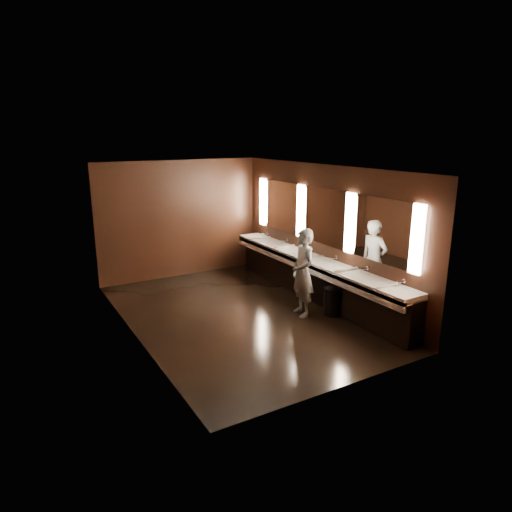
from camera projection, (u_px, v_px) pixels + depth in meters
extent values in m
plane|color=black|center=(240.00, 315.00, 8.82)|extent=(6.00, 6.00, 0.00)
cube|color=#2D2D2B|center=(238.00, 168.00, 8.09)|extent=(4.00, 6.00, 0.02)
cube|color=black|center=(180.00, 219.00, 10.96)|extent=(4.00, 0.02, 2.80)
cube|color=black|center=(347.00, 292.00, 5.95)|extent=(4.00, 0.02, 2.80)
cube|color=black|center=(132.00, 259.00, 7.48)|extent=(0.02, 6.00, 2.80)
cube|color=black|center=(324.00, 233.00, 9.43)|extent=(0.02, 6.00, 2.80)
cube|color=black|center=(315.00, 280.00, 9.60)|extent=(0.36, 5.40, 0.81)
cube|color=white|center=(313.00, 261.00, 9.44)|extent=(0.55, 5.40, 0.12)
cube|color=white|center=(303.00, 266.00, 9.34)|extent=(0.06, 5.40, 0.18)
cylinder|color=silver|center=(401.00, 282.00, 7.65)|extent=(0.18, 0.04, 0.04)
cylinder|color=silver|center=(364.00, 269.00, 8.39)|extent=(0.18, 0.04, 0.04)
cylinder|color=silver|center=(334.00, 258.00, 9.12)|extent=(0.18, 0.04, 0.04)
cylinder|color=silver|center=(307.00, 248.00, 9.86)|extent=(0.18, 0.04, 0.04)
cylinder|color=silver|center=(285.00, 240.00, 10.59)|extent=(0.18, 0.04, 0.04)
cylinder|color=silver|center=(265.00, 233.00, 11.33)|extent=(0.18, 0.04, 0.04)
cube|color=#FEE1BF|center=(417.00, 240.00, 7.32)|extent=(0.06, 0.22, 1.15)
cube|color=white|center=(381.00, 231.00, 7.99)|extent=(0.03, 1.32, 1.15)
cube|color=#FEE1BF|center=(350.00, 223.00, 8.65)|extent=(0.06, 0.23, 1.15)
cube|color=white|center=(324.00, 217.00, 9.33)|extent=(0.03, 1.32, 1.15)
cube|color=#FEE1BF|center=(301.00, 211.00, 9.99)|extent=(0.06, 0.23, 1.15)
cube|color=white|center=(281.00, 206.00, 10.66)|extent=(0.03, 1.32, 1.15)
cube|color=#FEE1BF|center=(263.00, 202.00, 11.32)|extent=(0.06, 0.22, 1.15)
imported|color=#91B0D9|center=(303.00, 273.00, 8.63)|extent=(0.50, 0.68, 1.69)
cylinder|color=black|center=(333.00, 301.00, 8.79)|extent=(0.38, 0.38, 0.54)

